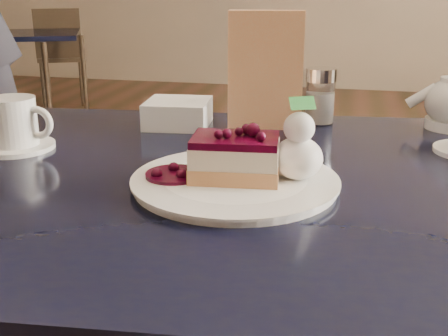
% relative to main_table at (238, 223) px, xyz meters
% --- Properties ---
extents(main_table, '(1.31, 0.95, 0.77)m').
position_rel_main_table_xyz_m(main_table, '(0.00, 0.00, 0.00)').
color(main_table, black).
rests_on(main_table, ground).
extents(dessert_plate, '(0.29, 0.29, 0.01)m').
position_rel_main_table_xyz_m(dessert_plate, '(0.01, -0.05, 0.09)').
color(dessert_plate, white).
rests_on(dessert_plate, main_table).
extents(cheesecake_slice, '(0.13, 0.10, 0.06)m').
position_rel_main_table_xyz_m(cheesecake_slice, '(0.01, -0.05, 0.12)').
color(cheesecake_slice, tan).
rests_on(cheesecake_slice, dessert_plate).
extents(whipped_cream, '(0.07, 0.07, 0.06)m').
position_rel_main_table_xyz_m(whipped_cream, '(0.09, -0.03, 0.12)').
color(whipped_cream, white).
rests_on(whipped_cream, dessert_plate).
extents(berry_sauce, '(0.08, 0.08, 0.01)m').
position_rel_main_table_xyz_m(berry_sauce, '(-0.08, -0.07, 0.10)').
color(berry_sauce, black).
rests_on(berry_sauce, dessert_plate).
extents(coffee_set, '(0.14, 0.13, 0.09)m').
position_rel_main_table_xyz_m(coffee_set, '(-0.40, 0.05, 0.12)').
color(coffee_set, white).
rests_on(coffee_set, main_table).
extents(menu_card, '(0.15, 0.05, 0.23)m').
position_rel_main_table_xyz_m(menu_card, '(-0.01, 0.29, 0.19)').
color(menu_card, beige).
rests_on(menu_card, main_table).
extents(sugar_shaker, '(0.06, 0.06, 0.11)m').
position_rel_main_table_xyz_m(sugar_shaker, '(0.10, 0.35, 0.14)').
color(sugar_shaker, white).
rests_on(sugar_shaker, main_table).
extents(napkin_stack, '(0.14, 0.14, 0.05)m').
position_rel_main_table_xyz_m(napkin_stack, '(-0.18, 0.27, 0.11)').
color(napkin_stack, white).
rests_on(napkin_stack, main_table).
extents(bg_table_far_left, '(1.12, 1.64, 1.09)m').
position_rel_main_table_xyz_m(bg_table_far_left, '(-2.37, 3.14, -0.63)').
color(bg_table_far_left, black).
rests_on(bg_table_far_left, ground).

